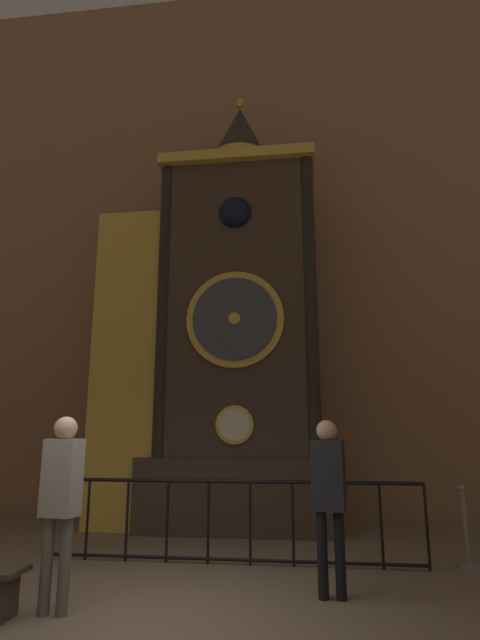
% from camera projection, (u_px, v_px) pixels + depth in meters
% --- Properties ---
extents(ground_plane, '(28.00, 28.00, 0.00)m').
position_uv_depth(ground_plane, '(121.00, 634.00, 4.21)').
color(ground_plane, '#75604C').
extents(cathedral_back_wall, '(24.00, 0.32, 12.55)m').
position_uv_depth(cathedral_back_wall, '(225.00, 227.00, 11.49)').
color(cathedral_back_wall, '#936B4C').
rests_on(cathedral_back_wall, ground_plane).
extents(clock_tower, '(4.42, 1.77, 8.57)m').
position_uv_depth(clock_tower, '(217.00, 335.00, 9.52)').
color(clock_tower, '#423328').
rests_on(clock_tower, ground_plane).
extents(railing_fence, '(5.02, 0.05, 1.05)m').
position_uv_depth(railing_fence, '(229.00, 517.00, 6.53)').
color(railing_fence, black).
rests_on(railing_fence, ground_plane).
extents(visitor_near, '(0.37, 0.27, 1.82)m').
position_uv_depth(visitor_near, '(61.00, 491.00, 4.87)').
color(visitor_near, '#58554F').
rests_on(visitor_near, ground_plane).
extents(visitor_far, '(0.38, 0.29, 1.79)m').
position_uv_depth(visitor_far, '(329.00, 487.00, 5.30)').
color(visitor_far, black).
rests_on(visitor_far, ground_plane).
extents(stanchion_post, '(0.28, 0.28, 0.99)m').
position_uv_depth(stanchion_post, '(467.00, 540.00, 6.36)').
color(stanchion_post, gray).
rests_on(stanchion_post, ground_plane).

